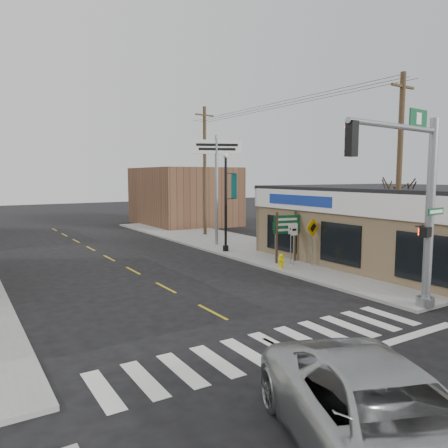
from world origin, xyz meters
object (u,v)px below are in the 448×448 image
utility_pole_far (205,170)px  suv (387,424)px  fire_hydrant (281,260)px  utility_pole_near (399,177)px  dance_center_sign (216,163)px  guide_sign (286,229)px  lamp_post (227,195)px  traffic_signal_pole (417,194)px  bare_tree (399,185)px

utility_pole_far → suv: bearing=-121.5°
fire_hydrant → utility_pole_near: bearing=-65.4°
utility_pole_far → dance_center_sign: bearing=-118.7°
guide_sign → lamp_post: size_ratio=0.46×
suv → lamp_post: lamp_post is taller
guide_sign → dance_center_sign: bearing=100.6°
traffic_signal_pole → utility_pole_near: bearing=38.5°
traffic_signal_pole → dance_center_sign: 16.43m
lamp_post → dance_center_sign: (0.83, 2.58, 2.01)m
guide_sign → lamp_post: lamp_post is taller
fire_hydrant → dance_center_sign: 9.96m
traffic_signal_pole → bare_tree: traffic_signal_pole is taller
dance_center_sign → bare_tree: 12.75m
suv → guide_sign: (9.56, 13.90, 1.08)m
fire_hydrant → traffic_signal_pole: bearing=-93.9°
dance_center_sign → guide_sign: bearing=-67.7°
traffic_signal_pole → dance_center_sign: bearing=77.5°
bare_tree → fire_hydrant: bearing=132.9°
suv → fire_hydrant: 15.22m
suv → bare_tree: bearing=57.6°
utility_pole_near → suv: bearing=-147.3°
dance_center_sign → lamp_post: bearing=-85.7°
lamp_post → dance_center_sign: 3.38m
lamp_post → utility_pole_far: utility_pole_far is taller
dance_center_sign → utility_pole_far: utility_pole_far is taller
traffic_signal_pole → utility_pole_near: utility_pole_near is taller
suv → traffic_signal_pole: traffic_signal_pole is taller
fire_hydrant → dance_center_sign: (1.23, 8.45, 5.12)m
traffic_signal_pole → bare_tree: bearing=35.7°
traffic_signal_pole → lamp_post: (0.94, 13.69, -0.57)m
traffic_signal_pole → guide_sign: bearing=72.3°
dance_center_sign → utility_pole_near: (1.07, -13.45, -0.90)m
suv → bare_tree: 15.27m
guide_sign → bare_tree: 6.18m
lamp_post → utility_pole_near: size_ratio=0.67×
dance_center_sign → utility_pole_far: (1.85, 4.90, -0.36)m
fire_hydrant → lamp_post: 6.65m
suv → fire_hydrant: suv is taller
dance_center_sign → utility_pole_near: utility_pole_near is taller
traffic_signal_pole → utility_pole_near: size_ratio=0.76×
bare_tree → utility_pole_far: 17.38m
utility_pole_far → lamp_post: bearing=-117.7°
fire_hydrant → utility_pole_near: size_ratio=0.08×
lamp_post → utility_pole_near: utility_pole_near is taller
guide_sign → bare_tree: bearing=-54.3°
fire_hydrant → lamp_post: size_ratio=0.12×
guide_sign → utility_pole_near: size_ratio=0.31×
traffic_signal_pole → dance_center_sign: (1.77, 16.27, 1.43)m
fire_hydrant → bare_tree: size_ratio=0.14×
fire_hydrant → utility_pole_far: size_ratio=0.07×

